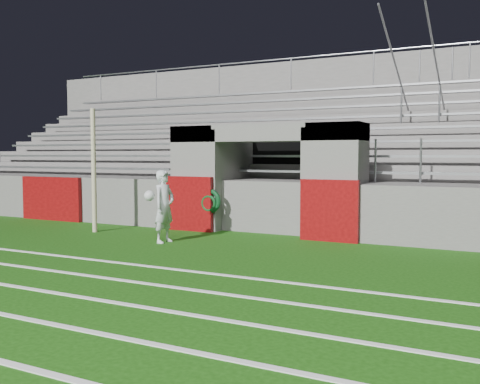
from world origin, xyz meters
The scene contains 5 objects.
ground centered at (0.00, 0.00, 0.00)m, with size 90.00×90.00×0.00m, color #15460B.
field_post centered at (-3.74, 1.69, 1.50)m, with size 0.12×0.12×3.00m, color #BEB48D.
stadium_structure centered at (0.00, 7.97, 1.49)m, with size 26.00×8.48×5.42m.
goalkeeper_with_ball centered at (-1.32, 1.17, 0.79)m, with size 0.54×0.63×1.56m.
hose_coil centered at (-1.22, 2.94, 0.75)m, with size 0.60×0.15×0.60m.
Camera 1 is at (5.35, -8.22, 1.89)m, focal length 40.00 mm.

